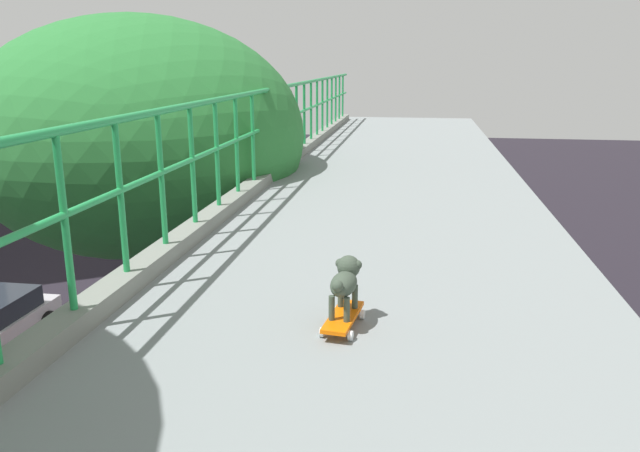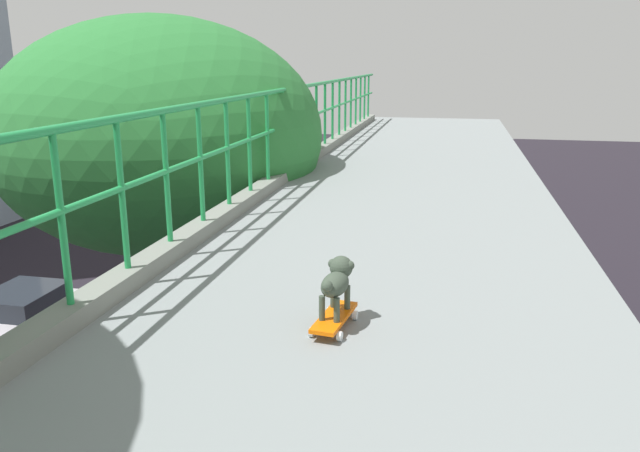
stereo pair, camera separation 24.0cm
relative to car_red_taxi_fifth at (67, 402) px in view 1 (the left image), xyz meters
The scene contains 5 objects.
car_red_taxi_fifth is the anchor object (origin of this frame).
city_bus 19.35m from the car_red_taxi_fifth, 101.75° to the left, with size 2.69×10.94×3.12m.
roadside_tree_mid 6.52m from the car_red_taxi_fifth, 32.30° to the right, with size 4.81×4.81×7.97m.
toy_skateboard 10.86m from the car_red_taxi_fifth, 47.19° to the right, with size 0.24×0.50×0.08m.
small_dog 10.94m from the car_red_taxi_fifth, 46.96° to the right, with size 0.19×0.39×0.32m.
Camera 1 is at (1.70, -2.44, 7.34)m, focal length 35.00 mm.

